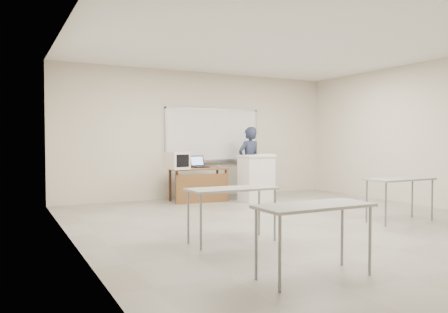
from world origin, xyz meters
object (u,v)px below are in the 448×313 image
whiteboard (213,136)px  laptop (199,165)px  instructor_desk (200,179)px  keyboard (265,155)px  crt_monitor (177,160)px  mouse (219,166)px  podium (256,178)px  presenter (249,162)px

whiteboard → laptop: size_ratio=6.91×
instructor_desk → laptop: 0.41m
whiteboard → instructor_desk: bearing=-132.0°
laptop → keyboard: 1.50m
whiteboard → crt_monitor: (-1.25, -0.79, -0.55)m
whiteboard → mouse: whiteboard is taller
crt_monitor → laptop: crt_monitor is taller
crt_monitor → keyboard: 1.97m
instructor_desk → podium: podium is taller
laptop → presenter: bearing=-7.8°
podium → keyboard: (0.15, -0.12, 0.53)m
whiteboard → mouse: size_ratio=23.74×
presenter → whiteboard: bearing=-47.8°
crt_monitor → laptop: 0.73m
keyboard → mouse: bearing=137.2°
podium → presenter: presenter is taller
crt_monitor → podium: bearing=-24.0°
whiteboard → mouse: 0.95m
podium → keyboard: size_ratio=2.36×
instructor_desk → crt_monitor: 0.69m
instructor_desk → mouse: size_ratio=12.10×
keyboard → presenter: bearing=84.8°
instructor_desk → crt_monitor: crt_monitor is taller
laptop → crt_monitor: bearing=-162.3°
mouse → presenter: 0.85m
laptop → keyboard: bearing=-38.6°
instructor_desk → laptop: bearing=72.3°
mouse → presenter: bearing=-7.4°
instructor_desk → whiteboard: bearing=52.2°
instructor_desk → keyboard: keyboard is taller
podium → crt_monitor: bearing=164.4°
laptop → keyboard: size_ratio=0.82×
podium → laptop: bearing=145.3°
laptop → mouse: laptop is taller
whiteboard → presenter: bearing=-38.8°
mouse → keyboard: bearing=-52.5°
instructor_desk → presenter: 1.45m
whiteboard → podium: (0.50, -1.20, -0.96)m
crt_monitor → mouse: bearing=-1.9°
podium → instructor_desk: bearing=158.1°
instructor_desk → keyboard: (1.35, -0.54, 0.53)m
crt_monitor → laptop: (0.66, 0.28, -0.12)m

